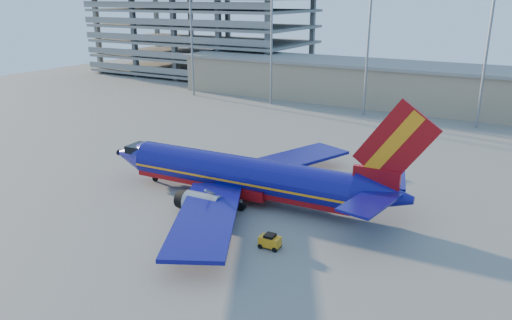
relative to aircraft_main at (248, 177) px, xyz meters
The scene contains 6 objects.
ground 4.02m from the aircraft_main, 17.33° to the left, with size 220.00×220.00×0.00m, color slate.
terminal_building 60.27m from the aircraft_main, 77.74° to the left, with size 122.00×16.00×8.50m.
parking_garage 95.91m from the aircraft_main, 128.32° to the left, with size 62.00×32.00×21.40m.
light_mast_row 49.77m from the aircraft_main, 80.56° to the left, with size 101.60×1.60×28.65m.
aircraft_main is the anchor object (origin of this frame).
baggage_tug 11.56m from the aircraft_main, 49.21° to the right, with size 1.92×1.20×1.36m.
Camera 1 is at (23.48, -44.85, 21.51)m, focal length 35.00 mm.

